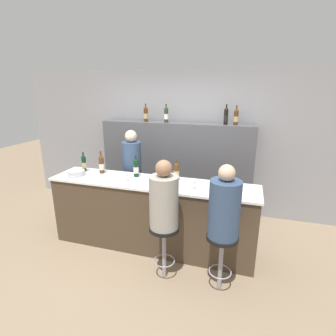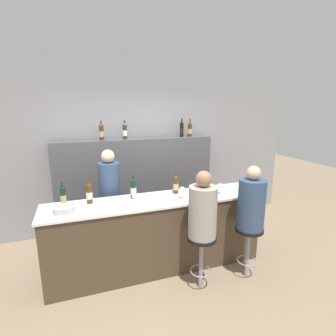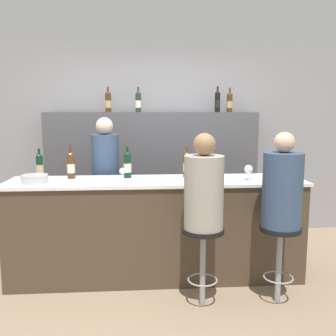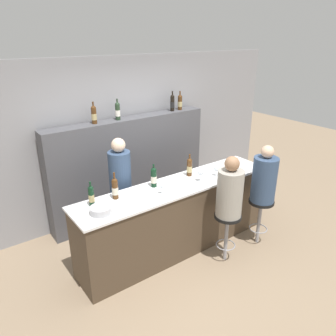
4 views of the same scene
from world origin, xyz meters
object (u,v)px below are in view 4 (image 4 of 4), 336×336
object	(u,v)px
wine_bottle_counter_2	(154,177)
wine_glass_3	(230,164)
wine_bottle_backbar_0	(94,115)
bar_stool_left	(227,225)
wine_bottle_counter_3	(189,167)
wine_bottle_backbar_1	(118,111)
wine_glass_1	(201,173)
bar_stool_right	(260,210)
metal_bowl	(101,210)
bartender	(121,197)
wine_bottle_counter_1	(115,188)
wine_bottle_backbar_2	(172,103)
wine_bottle_backbar_3	(180,102)
wine_glass_0	(162,187)
guest_seated_right	(264,178)
wine_bottle_counter_0	(91,196)
guest_seated_left	(230,191)
wine_glass_2	(216,169)

from	to	relation	value
wine_bottle_counter_2	wine_glass_3	world-z (taller)	wine_bottle_counter_2
wine_bottle_backbar_0	bar_stool_left	bearing A→B (deg)	-63.12
wine_bottle_counter_3	wine_bottle_backbar_1	world-z (taller)	wine_bottle_backbar_1
wine_bottle_backbar_0	wine_glass_1	distance (m)	1.75
wine_bottle_backbar_1	wine_glass_3	bearing A→B (deg)	-51.38
bar_stool_left	wine_glass_3	bearing A→B (deg)	43.54
wine_glass_3	bar_stool_right	size ratio (longest dim) A/B	0.22
metal_bowl	wine_bottle_backbar_1	bearing A→B (deg)	53.74
wine_glass_3	bartender	xyz separation A→B (m)	(-1.46, 0.67, -0.37)
wine_bottle_counter_1	wine_glass_1	distance (m)	1.20
wine_bottle_counter_2	bar_stool_left	world-z (taller)	wine_bottle_counter_2
wine_bottle_backbar_2	wine_bottle_backbar_3	size ratio (longest dim) A/B	1.04
wine_bottle_backbar_3	wine_glass_0	world-z (taller)	wine_bottle_backbar_3
wine_bottle_counter_3	wine_bottle_counter_1	bearing A→B (deg)	180.00
wine_bottle_backbar_3	bar_stool_left	size ratio (longest dim) A/B	0.46
wine_bottle_backbar_2	guest_seated_right	world-z (taller)	wine_bottle_backbar_2
wine_glass_0	bartender	distance (m)	0.79
guest_seated_right	wine_bottle_backbar_2	bearing A→B (deg)	96.11
wine_glass_3	guest_seated_right	size ratio (longest dim) A/B	0.19
wine_bottle_counter_3	wine_bottle_backbar_2	world-z (taller)	wine_bottle_backbar_2
wine_bottle_counter_0	bar_stool_left	world-z (taller)	wine_bottle_counter_0
wine_bottle_counter_1	bar_stool_right	xyz separation A→B (m)	(1.91, -0.74, -0.61)
bar_stool_right	wine_bottle_backbar_3	bearing A→B (deg)	91.11
wine_bottle_backbar_3	wine_bottle_counter_1	bearing A→B (deg)	-149.27
wine_bottle_counter_2	wine_glass_1	size ratio (longest dim) A/B	1.88
wine_bottle_backbar_3	bar_stool_left	distance (m)	2.33
guest_seated_left	bar_stool_left	bearing A→B (deg)	0.00
guest_seated_right	wine_glass_1	bearing A→B (deg)	145.77
wine_glass_0	wine_bottle_backbar_3	bearing A→B (deg)	45.07
bar_stool_right	wine_bottle_counter_3	bearing A→B (deg)	134.90
wine_bottle_counter_2	wine_bottle_backbar_2	xyz separation A→B (m)	(1.15, 1.12, 0.67)
wine_bottle_counter_3	wine_glass_2	world-z (taller)	wine_bottle_counter_3
guest_seated_left	bar_stool_right	bearing A→B (deg)	0.00
wine_bottle_backbar_3	wine_glass_1	xyz separation A→B (m)	(-0.70, -1.35, -0.67)
wine_bottle_backbar_1	wine_bottle_backbar_2	world-z (taller)	wine_bottle_backbar_2
wine_bottle_counter_0	wine_glass_3	size ratio (longest dim) A/B	1.99
wine_glass_1	guest_seated_right	distance (m)	0.89
wine_bottle_counter_3	wine_glass_3	xyz separation A→B (m)	(0.58, -0.24, -0.02)
bar_stool_right	bartender	world-z (taller)	bartender
wine_glass_0	wine_glass_3	distance (m)	1.23
wine_bottle_backbar_3	bartender	xyz separation A→B (m)	(-1.57, -0.68, -1.05)
wine_glass_0	bar_stool_left	size ratio (longest dim) A/B	0.20
wine_bottle_backbar_3	wine_glass_0	bearing A→B (deg)	-134.93
wine_bottle_counter_3	bar_stool_right	xyz separation A→B (m)	(0.73, -0.74, -0.61)
wine_glass_0	wine_bottle_counter_0	bearing A→B (deg)	164.22
guest_seated_right	bar_stool_right	bearing A→B (deg)	165.96
wine_bottle_backbar_2	wine_glass_1	world-z (taller)	wine_bottle_backbar_2
wine_bottle_backbar_3	bar_stool_left	world-z (taller)	wine_bottle_backbar_3
wine_bottle_backbar_2	wine_bottle_backbar_3	world-z (taller)	wine_bottle_backbar_2
guest_seated_left	bartender	distance (m)	1.52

